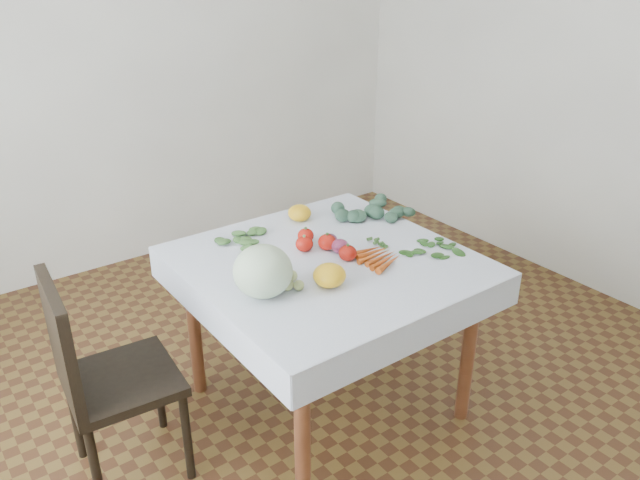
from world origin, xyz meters
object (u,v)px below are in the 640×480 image
at_px(cabbage, 263,271).
at_px(table, 327,281).
at_px(heirloom_back, 300,213).
at_px(carrot_bunch, 379,256).
at_px(chair, 97,371).

bearing_deg(cabbage, table, 14.06).
relative_size(heirloom_back, carrot_bunch, 0.52).
bearing_deg(cabbage, heirloom_back, 44.60).
bearing_deg(table, cabbage, -165.94).
distance_m(cabbage, carrot_bunch, 0.56).
height_order(chair, cabbage, cabbage).
height_order(cabbage, carrot_bunch, cabbage).
bearing_deg(table, carrot_bunch, -35.34).
distance_m(chair, carrot_bunch, 1.20).
xyz_separation_m(table, chair, (-0.96, 0.15, -0.14)).
relative_size(chair, cabbage, 4.03).
relative_size(cabbage, heirloom_back, 2.01).
relative_size(table, chair, 1.11).
height_order(table, chair, chair).
distance_m(chair, cabbage, 0.72).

